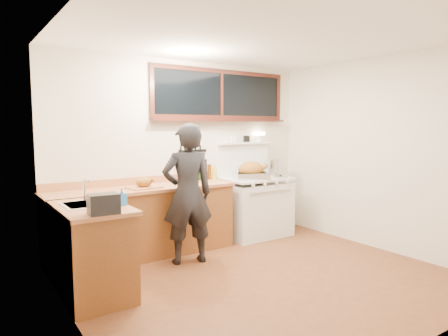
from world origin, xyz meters
TOP-DOWN VIEW (x-y plane):
  - ground_plane at (0.00, 0.00)m, footprint 4.00×3.50m
  - room_shell at (0.00, 0.00)m, footprint 4.10×3.60m
  - counter_back at (-0.80, 1.45)m, footprint 2.44×0.64m
  - counter_left at (-1.70, 0.62)m, footprint 0.64×1.09m
  - sink_unit at (-1.68, 0.70)m, footprint 0.50×0.45m
  - vintage_stove at (1.00, 1.41)m, footprint 1.02×0.74m
  - back_window at (0.60, 1.72)m, footprint 2.32×0.13m
  - left_doorway at (-1.99, -0.55)m, footprint 0.02×1.04m
  - knife_strip at (0.08, 1.73)m, footprint 0.46×0.03m
  - man at (-0.45, 0.91)m, footprint 0.70×0.54m
  - soap_bottle at (-1.43, 0.46)m, footprint 0.09×0.09m
  - toaster at (-1.70, 0.18)m, footprint 0.27×0.20m
  - cutting_board at (-0.81, 1.36)m, footprint 0.43×0.35m
  - roast_turkey at (0.84, 1.29)m, footprint 0.59×0.52m
  - stockpot at (1.44, 1.47)m, footprint 0.36×0.36m
  - saucepan at (0.96, 1.56)m, footprint 0.19×0.29m
  - pot_lid at (1.34, 1.21)m, footprint 0.30×0.30m
  - coffee_tin at (-0.13, 1.59)m, footprint 0.11×0.10m
  - pitcher at (-0.02, 1.58)m, footprint 0.12×0.12m
  - bottle_cluster at (0.17, 1.63)m, footprint 0.49×0.07m

SIDE VIEW (x-z plane):
  - ground_plane at x=0.00m, z-range -0.02..0.00m
  - counter_left at x=-1.70m, z-range 0.00..0.90m
  - counter_back at x=-0.80m, z-range -0.05..0.95m
  - vintage_stove at x=1.00m, z-range -0.33..1.26m
  - sink_unit at x=-1.68m, z-range 0.66..1.03m
  - man at x=-0.45m, z-range 0.00..1.71m
  - pot_lid at x=1.34m, z-range 0.89..0.93m
  - cutting_board at x=-0.81m, z-range 0.88..1.02m
  - saucepan at x=0.96m, z-range 0.90..1.02m
  - coffee_tin at x=-0.13m, z-range 0.90..1.04m
  - soap_bottle at x=-1.43m, z-range 0.90..1.07m
  - toaster at x=-1.70m, z-range 0.90..1.08m
  - pitcher at x=-0.02m, z-range 0.90..1.08m
  - roast_turkey at x=0.84m, z-range 0.87..1.13m
  - stockpot at x=1.44m, z-range 0.90..1.16m
  - bottle_cluster at x=0.17m, z-range 0.88..1.18m
  - left_doorway at x=-1.99m, z-range 0.00..2.17m
  - knife_strip at x=0.08m, z-range 1.17..1.45m
  - room_shell at x=0.00m, z-range 0.32..2.97m
  - back_window at x=0.60m, z-range 1.68..2.45m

